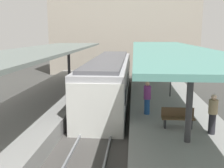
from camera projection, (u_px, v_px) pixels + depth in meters
name	position (u px, v px, depth m)	size (l,w,h in m)	color
ground_plane	(103.00, 122.00, 15.21)	(80.00, 80.00, 0.00)	#383835
platform_left	(38.00, 112.00, 15.42)	(4.40, 28.00, 1.00)	gray
platform_right	(169.00, 115.00, 14.81)	(4.40, 28.00, 1.00)	gray
track_ballast	(103.00, 120.00, 15.19)	(3.20, 28.00, 0.20)	#423F3D
rail_near_side	(90.00, 117.00, 15.21)	(0.08, 28.00, 0.14)	slate
rail_far_side	(115.00, 117.00, 15.10)	(0.08, 28.00, 0.14)	slate
commuter_train	(109.00, 79.00, 19.10)	(2.78, 14.55, 3.10)	#ADADB2
canopy_left	(43.00, 51.00, 16.13)	(4.18, 21.00, 3.08)	#333335
canopy_right	(169.00, 50.00, 15.50)	(4.18, 21.00, 3.21)	#333335
platform_bench	(178.00, 117.00, 11.35)	(1.40, 0.41, 0.86)	black
platform_sign	(171.00, 72.00, 16.73)	(0.90, 0.08, 2.21)	#262628
passenger_near_bench	(147.00, 97.00, 13.17)	(0.36, 0.36, 1.67)	navy
passenger_mid_platform	(213.00, 114.00, 10.55)	(0.36, 0.36, 1.65)	#232328
station_building_backdrop	(124.00, 30.00, 33.71)	(18.00, 6.00, 11.00)	#A89E8E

